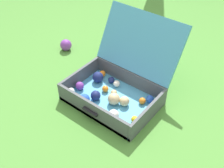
# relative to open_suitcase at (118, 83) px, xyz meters

# --- Properties ---
(ground_plane) EXTENTS (16.00, 16.00, 0.00)m
(ground_plane) POSITION_rel_open_suitcase_xyz_m (0.01, -0.00, -0.11)
(ground_plane) COLOR #4C8C38
(open_suitcase) EXTENTS (0.58, 0.63, 0.49)m
(open_suitcase) POSITION_rel_open_suitcase_xyz_m (0.00, 0.00, 0.00)
(open_suitcase) COLOR #4799C6
(open_suitcase) RESTS_ON ground
(stray_ball_on_grass) EXTENTS (0.09, 0.09, 0.09)m
(stray_ball_on_grass) POSITION_rel_open_suitcase_xyz_m (-0.68, 0.18, -0.06)
(stray_ball_on_grass) COLOR purple
(stray_ball_on_grass) RESTS_ON ground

